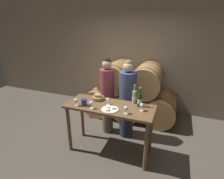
% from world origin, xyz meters
% --- Properties ---
extents(ground_plane, '(10.00, 10.00, 0.00)m').
position_xyz_m(ground_plane, '(0.00, 0.00, 0.00)').
color(ground_plane, '#564F44').
extents(stone_wall_back, '(10.00, 0.12, 3.20)m').
position_xyz_m(stone_wall_back, '(0.00, 2.03, 1.60)').
color(stone_wall_back, '#7F705B').
rests_on(stone_wall_back, ground_plane).
extents(barrel_stack, '(2.22, 0.96, 1.37)m').
position_xyz_m(barrel_stack, '(-0.00, 1.42, 0.61)').
color(barrel_stack, '#A87A47').
rests_on(barrel_stack, ground_plane).
extents(tasting_table, '(1.51, 0.60, 0.93)m').
position_xyz_m(tasting_table, '(0.00, 0.00, 0.77)').
color(tasting_table, brown).
rests_on(tasting_table, ground_plane).
extents(person_left, '(0.29, 0.29, 1.62)m').
position_xyz_m(person_left, '(-0.28, 0.59, 0.84)').
color(person_left, '#756651').
rests_on(person_left, ground_plane).
extents(person_right, '(0.34, 0.34, 1.61)m').
position_xyz_m(person_right, '(0.14, 0.59, 0.82)').
color(person_right, '#2D334C').
rests_on(person_right, ground_plane).
extents(wine_bottle_red, '(0.07, 0.07, 0.34)m').
position_xyz_m(wine_bottle_red, '(0.48, 0.15, 1.05)').
color(wine_bottle_red, '#193819').
rests_on(wine_bottle_red, tasting_table).
extents(wine_bottle_white, '(0.07, 0.07, 0.34)m').
position_xyz_m(wine_bottle_white, '(0.36, 0.24, 1.04)').
color(wine_bottle_white, '#ADBC7F').
rests_on(wine_bottle_white, tasting_table).
extents(blue_crock, '(0.11, 0.11, 0.11)m').
position_xyz_m(blue_crock, '(-0.41, -0.14, 0.99)').
color(blue_crock, navy).
rests_on(blue_crock, tasting_table).
extents(bread_basket, '(0.21, 0.21, 0.13)m').
position_xyz_m(bread_basket, '(-0.28, 0.15, 0.98)').
color(bread_basket, olive).
rests_on(bread_basket, tasting_table).
extents(cheese_plate, '(0.28, 0.28, 0.04)m').
position_xyz_m(cheese_plate, '(0.06, -0.14, 0.94)').
color(cheese_plate, white).
rests_on(cheese_plate, tasting_table).
extents(wine_glass_far_left, '(0.07, 0.07, 0.13)m').
position_xyz_m(wine_glass_far_left, '(-0.53, -0.20, 1.02)').
color(wine_glass_far_left, white).
rests_on(wine_glass_far_left, tasting_table).
extents(wine_glass_left, '(0.07, 0.07, 0.13)m').
position_xyz_m(wine_glass_left, '(-0.24, -0.20, 1.02)').
color(wine_glass_left, white).
rests_on(wine_glass_left, tasting_table).
extents(wine_glass_center, '(0.07, 0.07, 0.13)m').
position_xyz_m(wine_glass_center, '(-0.04, 0.02, 1.02)').
color(wine_glass_center, white).
rests_on(wine_glass_center, tasting_table).
extents(wine_glass_right, '(0.07, 0.07, 0.13)m').
position_xyz_m(wine_glass_right, '(0.34, -0.17, 1.02)').
color(wine_glass_right, white).
rests_on(wine_glass_right, tasting_table).
extents(wine_glass_far_right, '(0.07, 0.07, 0.13)m').
position_xyz_m(wine_glass_far_right, '(0.54, 0.01, 1.02)').
color(wine_glass_far_right, white).
rests_on(wine_glass_far_right, tasting_table).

